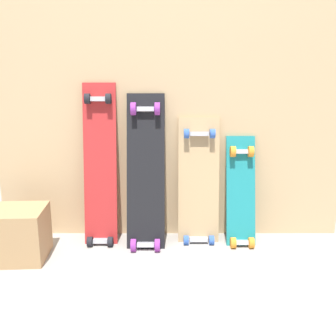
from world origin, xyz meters
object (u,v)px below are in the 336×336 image
(skateboard_red, at_px, (98,171))
(skateboard_natural, at_px, (197,187))
(skateboard_black, at_px, (144,177))
(skateboard_teal, at_px, (239,197))
(wooden_crate, at_px, (18,234))

(skateboard_red, height_order, skateboard_natural, skateboard_red)
(skateboard_black, relative_size, skateboard_teal, 1.35)
(skateboard_red, bearing_deg, skateboard_natural, 1.35)
(skateboard_natural, height_order, skateboard_teal, skateboard_natural)
(skateboard_red, distance_m, skateboard_black, 0.26)
(skateboard_red, height_order, skateboard_black, skateboard_red)
(skateboard_natural, distance_m, skateboard_teal, 0.24)
(skateboard_black, bearing_deg, skateboard_natural, 9.29)
(skateboard_natural, bearing_deg, skateboard_teal, -7.59)
(skateboard_natural, xyz_separation_m, wooden_crate, (-0.94, -0.24, -0.18))
(skateboard_natural, relative_size, wooden_crate, 2.88)
(skateboard_teal, bearing_deg, wooden_crate, -169.77)
(skateboard_red, distance_m, skateboard_natural, 0.56)
(skateboard_red, xyz_separation_m, wooden_crate, (-0.39, -0.23, -0.28))
(wooden_crate, bearing_deg, skateboard_teal, 10.23)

